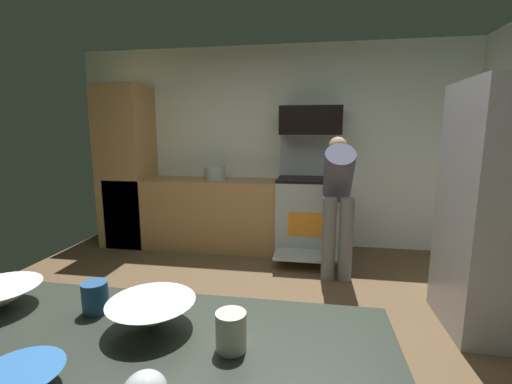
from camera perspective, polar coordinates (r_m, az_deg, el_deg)
name	(u,v)px	position (r m, az deg, el deg)	size (l,w,h in m)	color
ground_plane	(233,339)	(2.76, -3.92, -23.27)	(5.20, 4.80, 0.02)	brown
wall_back	(271,148)	(4.63, 2.57, 7.36)	(5.20, 0.12, 2.60)	silver
lower_cabinet_run	(200,213)	(4.59, -9.30, -3.50)	(2.40, 0.60, 0.90)	tan
cabinet_column	(127,167)	(4.91, -20.66, 3.96)	(0.60, 0.60, 2.10)	tan
oven_range	(308,213)	(4.33, 8.64, -3.54)	(0.76, 1.01, 1.48)	#AFB9B8
microwave	(310,121)	(4.31, 9.05, 11.67)	(0.74, 0.38, 0.34)	black
person_cook	(338,195)	(3.63, 13.49, -0.43)	(0.31, 0.64, 1.46)	slate
mixing_bowl_large	(0,297)	(1.52, -36.88, -13.84)	(0.26, 0.26, 0.08)	white
mixing_bowl_small	(152,314)	(1.17, -16.92, -18.84)	(0.27, 0.27, 0.09)	white
mixing_bowl_prep	(20,382)	(1.06, -34.59, -24.59)	(0.19, 0.19, 0.06)	#326FBC
mug_coffee	(95,297)	(1.32, -25.21, -15.57)	(0.08, 0.08, 0.10)	#29568A
mug_tea	(231,331)	(1.03, -4.18, -22.08)	(0.09, 0.09, 0.11)	beige
stock_pot	(215,173)	(4.44, -6.85, 3.10)	(0.27, 0.27, 0.17)	#ADB7B9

